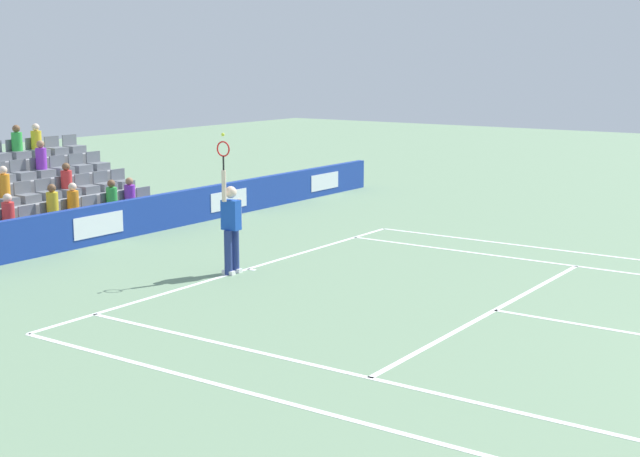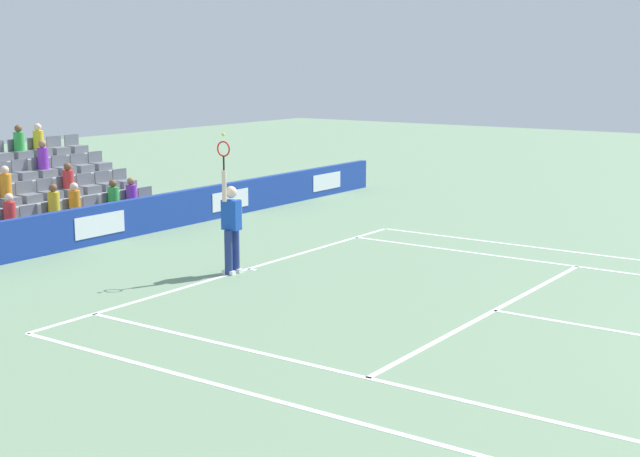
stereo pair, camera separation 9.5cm
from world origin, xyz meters
The scene contains 10 objects.
line_baseline centered at (0.00, -11.89, 0.00)m, with size 10.97×0.10×0.01m, color white.
line_service centered at (0.00, -6.40, 0.00)m, with size 8.23×0.10×0.01m, color white.
line_singles_sideline_left centered at (4.12, -5.95, 0.00)m, with size 0.10×11.89×0.01m, color white.
line_singles_sideline_right centered at (-4.12, -5.95, 0.00)m, with size 0.10×11.89×0.01m, color white.
line_doubles_sideline_left centered at (5.49, -5.95, 0.00)m, with size 0.10×11.89×0.01m, color white.
line_doubles_sideline_right centered at (-5.49, -5.95, 0.00)m, with size 0.10×11.89×0.01m, color white.
line_centre_mark centered at (0.00, -11.79, 0.00)m, with size 0.10×0.20×0.01m, color white.
sponsor_barrier centered at (0.00, -16.46, 0.46)m, with size 23.33×0.22×0.91m.
tennis_player centered at (0.48, -11.91, 0.99)m, with size 0.53×0.38×2.85m.
stadium_stand centered at (0.00, -19.39, 0.69)m, with size 6.20×3.80×2.57m.
Camera 2 is at (14.09, -0.19, 4.27)m, focal length 50.93 mm.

